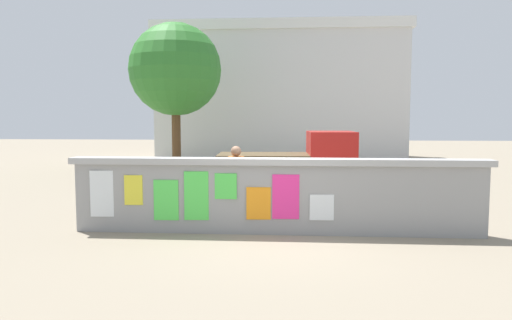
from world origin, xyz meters
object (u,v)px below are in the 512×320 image
object	(u,v)px
bicycle_far	(412,200)
tree_roadside	(175,70)
motorcycle	(168,194)
bicycle_near	(181,178)
auto_rickshaw_truck	(293,167)
person_walking	(236,176)

from	to	relation	value
bicycle_far	tree_roadside	world-z (taller)	tree_roadside
motorcycle	bicycle_near	xyz separation A→B (m)	(-0.53, 3.63, -0.10)
auto_rickshaw_truck	bicycle_near	distance (m)	3.82
person_walking	motorcycle	bearing A→B (deg)	156.29
tree_roadside	motorcycle	bearing A→B (deg)	-77.70
motorcycle	bicycle_far	distance (m)	5.56
auto_rickshaw_truck	bicycle_near	xyz separation A→B (m)	(-3.42, 1.60, -0.54)
bicycle_far	motorcycle	bearing A→B (deg)	-178.52
bicycle_near	bicycle_far	bearing A→B (deg)	-29.82
motorcycle	auto_rickshaw_truck	bearing A→B (deg)	35.05
bicycle_near	bicycle_far	distance (m)	7.02
motorcycle	bicycle_far	bearing A→B (deg)	1.48
auto_rickshaw_truck	motorcycle	world-z (taller)	auto_rickshaw_truck
motorcycle	tree_roadside	bearing A→B (deg)	102.30
person_walking	tree_roadside	size ratio (longest dim) A/B	0.27
auto_rickshaw_truck	tree_roadside	bearing A→B (deg)	125.98
auto_rickshaw_truck	person_walking	bearing A→B (deg)	-113.92
bicycle_far	person_walking	bearing A→B (deg)	-167.31
auto_rickshaw_truck	bicycle_far	xyz separation A→B (m)	(2.66, -1.89, -0.54)
bicycle_near	tree_roadside	world-z (taller)	tree_roadside
person_walking	tree_roadside	bearing A→B (deg)	110.79
motorcycle	bicycle_near	size ratio (longest dim) A/B	1.14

